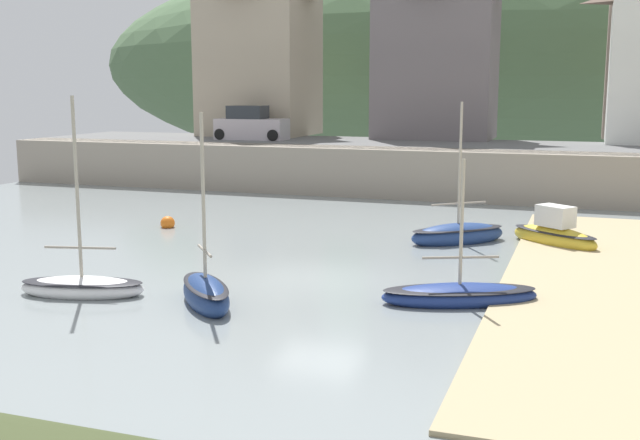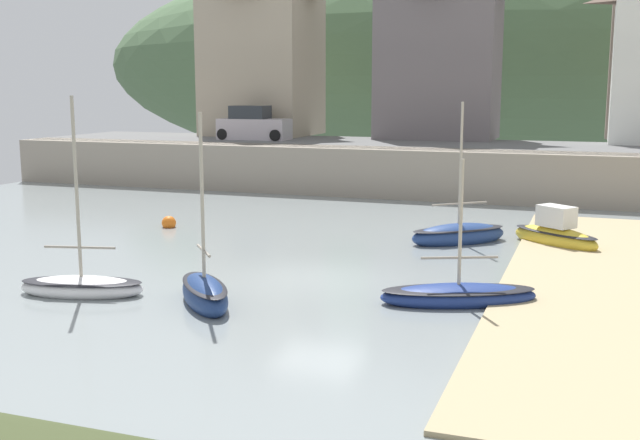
% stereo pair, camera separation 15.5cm
% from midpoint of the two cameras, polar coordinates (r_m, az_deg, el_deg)
% --- Properties ---
extents(ground, '(48.00, 41.00, 0.61)m').
position_cam_midpoint_polar(ground, '(13.18, -8.82, -13.65)').
color(ground, gray).
extents(quay_seawall, '(48.00, 9.40, 2.40)m').
position_cam_midpoint_polar(quay_seawall, '(38.57, 8.47, 3.69)').
color(quay_seawall, gray).
rests_on(quay_seawall, ground).
extents(hillside_backdrop, '(80.00, 44.00, 21.90)m').
position_cam_midpoint_polar(hillside_backdrop, '(75.95, 12.75, 11.28)').
color(hillside_backdrop, '#4E6C47').
rests_on(hillside_backdrop, ground).
extents(waterfront_building_left, '(6.70, 6.19, 10.80)m').
position_cam_midpoint_polar(waterfront_building_left, '(49.66, -4.60, 12.65)').
color(waterfront_building_left, tan).
rests_on(waterfront_building_left, ground).
extents(waterfront_building_centre, '(7.06, 4.89, 10.02)m').
position_cam_midpoint_polar(waterfront_building_centre, '(46.27, 8.51, 12.30)').
color(waterfront_building_centre, slate).
rests_on(waterfront_building_centre, ground).
extents(sailboat_tall_mast, '(3.51, 1.97, 5.32)m').
position_cam_midpoint_polar(sailboat_tall_mast, '(21.22, -17.40, -4.69)').
color(sailboat_tall_mast, white).
rests_on(sailboat_tall_mast, ground).
extents(rowboat_small_beached, '(2.68, 2.94, 5.00)m').
position_cam_midpoint_polar(rowboat_small_beached, '(19.56, -8.68, -5.35)').
color(rowboat_small_beached, navy).
rests_on(rowboat_small_beached, ground).
extents(fishing_boat_green, '(3.39, 2.92, 1.59)m').
position_cam_midpoint_polar(fishing_boat_green, '(27.66, 16.81, -1.04)').
color(fishing_boat_green, gold).
rests_on(fishing_boat_green, ground).
extents(sailboat_white_hull, '(4.18, 2.78, 3.80)m').
position_cam_midpoint_polar(sailboat_white_hull, '(19.82, 10.07, -5.46)').
color(sailboat_white_hull, navy).
rests_on(sailboat_white_hull, ground).
extents(sailboat_far_left, '(3.56, 3.36, 5.10)m').
position_cam_midpoint_polar(sailboat_far_left, '(27.46, 10.01, -1.04)').
color(sailboat_far_left, navy).
rests_on(sailboat_far_left, ground).
extents(parked_car_near_slipway, '(4.14, 1.82, 1.95)m').
position_cam_midpoint_polar(parked_car_near_slipway, '(44.98, -5.23, 6.98)').
color(parked_car_near_slipway, '#BBB1B7').
rests_on(parked_car_near_slipway, ground).
extents(mooring_buoy, '(0.56, 0.56, 0.56)m').
position_cam_midpoint_polar(mooring_buoy, '(30.54, -11.36, -0.23)').
color(mooring_buoy, orange).
rests_on(mooring_buoy, ground).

